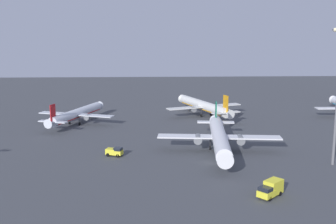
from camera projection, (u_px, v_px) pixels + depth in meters
ground_plane at (212, 163)px, 95.43m from camera, size 416.00×416.00×0.00m
airplane_taxiway_distant at (219, 137)px, 103.97m from camera, size 32.20×41.28×10.59m
airplane_near_gate at (76, 114)px, 137.90m from camera, size 26.87×34.13×9.04m
airplane_far_stand at (204, 106)px, 151.65m from camera, size 29.31×37.20×9.90m
maintenance_van at (115, 152)px, 100.79m from camera, size 4.55×3.19×2.25m
catering_truck at (271, 189)px, 75.15m from camera, size 5.79×5.50×3.05m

